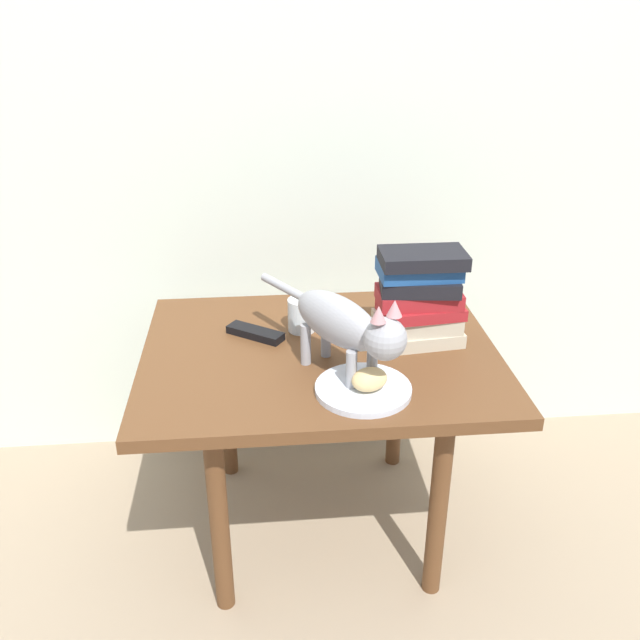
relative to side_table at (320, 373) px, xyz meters
The scene contains 9 objects.
ground_plane 0.48m from the side_table, ahead, with size 6.00×6.00×0.00m, color gray.
back_panel 0.77m from the side_table, 90.00° to the left, with size 4.00×0.04×2.20m, color silver.
side_table is the anchor object (origin of this frame).
plate 0.23m from the side_table, 69.23° to the right, with size 0.21×0.21×0.01m, color silver.
bread_roll 0.25m from the side_table, 67.92° to the right, with size 0.08×0.06×0.05m, color #E0BC7A.
cat 0.24m from the side_table, 71.92° to the right, with size 0.29×0.41×0.23m.
book_stack 0.31m from the side_table, ahead, with size 0.22×0.14×0.24m.
candle_jar 0.16m from the side_table, 108.60° to the left, with size 0.07×0.07×0.08m.
tv_remote 0.19m from the side_table, 151.68° to the left, with size 0.15×0.04×0.02m, color black.
Camera 1 is at (-0.13, -1.43, 1.33)m, focal length 38.00 mm.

